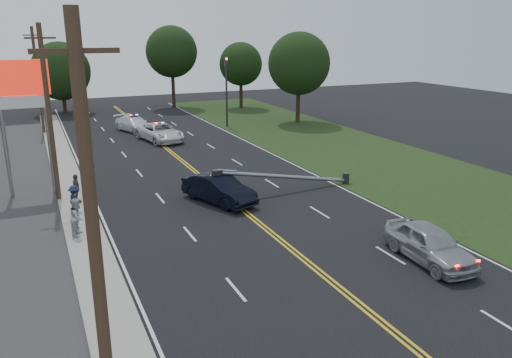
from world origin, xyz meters
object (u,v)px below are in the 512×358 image
bystander_b (78,217)px  bystander_a (76,214)px  utility_pole_far (38,80)px  emergency_a (160,132)px  crashed_sedan (219,189)px  traffic_signal (226,86)px  bystander_c (75,201)px  fallen_streetlight (293,177)px  waiting_sedan (429,244)px  pylon_sign (21,95)px  utility_pole_near (96,255)px  emergency_b (134,124)px  utility_pole_mid (49,114)px  bystander_d (76,188)px

bystander_b → bystander_a: bearing=30.9°
utility_pole_far → emergency_a: bearing=-40.3°
crashed_sedan → bystander_a: bystander_a is taller
traffic_signal → bystander_c: 27.36m
fallen_streetlight → waiting_sedan: bearing=-86.6°
fallen_streetlight → utility_pole_far: utility_pole_far is taller
pylon_sign → utility_pole_far: utility_pole_far is taller
bystander_a → crashed_sedan: bearing=-70.6°
utility_pole_near → pylon_sign: bearing=93.4°
utility_pole_far → crashed_sedan: 27.79m
emergency_b → bystander_b: size_ratio=2.80×
utility_pole_near → bystander_c: (0.67, 16.67, -4.13)m
pylon_sign → bystander_c: size_ratio=4.80×
utility_pole_near → waiting_sedan: size_ratio=2.14×
fallen_streetlight → utility_pole_mid: size_ratio=0.94×
crashed_sedan → bystander_a: size_ratio=3.09×
utility_pole_near → waiting_sedan: utility_pole_near is taller
crashed_sedan → bystander_b: 8.18m
bystander_b → utility_pole_mid: bearing=32.9°
traffic_signal → waiting_sedan: bearing=-96.0°
bystander_b → bystander_c: bystander_b is taller
emergency_a → bystander_a: bearing=-126.5°
emergency_a → emergency_b: emergency_a is taller
utility_pole_far → emergency_b: (8.25, -2.57, -4.34)m
emergency_a → bystander_c: bearing=-128.6°
pylon_sign → traffic_signal: (18.80, 16.00, -1.79)m
fallen_streetlight → bystander_a: bearing=-173.8°
traffic_signal → fallen_streetlight: traffic_signal is taller
bystander_b → bystander_d: (0.40, 5.01, -0.08)m
fallen_streetlight → utility_pole_far: 29.54m
pylon_sign → bystander_b: (1.84, -8.14, -4.96)m
fallen_streetlight → emergency_a: 18.38m
utility_pole_near → crashed_sedan: utility_pole_near is taller
emergency_a → emergency_b: size_ratio=1.12×
traffic_signal → waiting_sedan: 33.44m
emergency_b → bystander_a: size_ratio=3.22×
pylon_sign → utility_pole_far: bearing=86.3°
utility_pole_far → bystander_a: 27.72m
utility_pole_near → utility_pole_far: size_ratio=1.00×
utility_pole_far → bystander_a: (0.50, -27.40, -4.17)m
fallen_streetlight → bystander_c: bearing=177.0°
utility_pole_mid → bystander_a: (0.50, -5.40, -4.17)m
emergency_b → fallen_streetlight: bearing=-97.3°
bystander_c → crashed_sedan: bearing=-106.5°
bystander_c → utility_pole_mid: bearing=0.7°
traffic_signal → fallen_streetlight: (-4.11, -22.00, -3.29)m
waiting_sedan → bystander_a: (-13.54, 9.69, 0.12)m
crashed_sedan → utility_pole_near: bearing=-139.6°
utility_pole_near → utility_pole_far: (0.00, 42.00, 0.00)m
emergency_a → bystander_d: bearing=-131.1°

